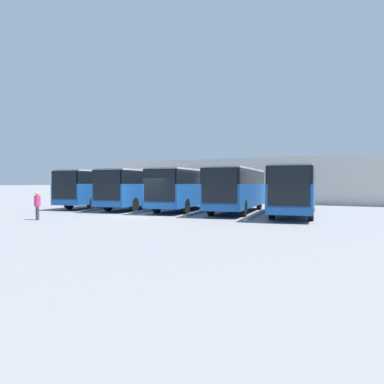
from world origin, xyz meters
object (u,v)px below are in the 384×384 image
(bus_2, at_px, (187,188))
(bus_4, at_px, (102,187))
(bus_1, at_px, (238,188))
(bus_3, at_px, (141,187))
(bus_0, at_px, (295,189))
(pedestrian, at_px, (37,205))

(bus_2, distance_m, bus_4, 8.78)
(bus_1, height_order, bus_2, same)
(bus_1, height_order, bus_3, same)
(bus_0, height_order, pedestrian, bus_0)
(bus_4, xyz_separation_m, pedestrian, (-4.71, 11.04, -0.92))
(bus_1, distance_m, pedestrian, 13.88)
(bus_0, relative_size, pedestrian, 6.73)
(bus_1, xyz_separation_m, pedestrian, (8.46, 10.97, -0.92))
(bus_0, distance_m, pedestrian, 16.44)
(bus_1, distance_m, bus_2, 4.39)
(bus_2, distance_m, pedestrian, 11.81)
(bus_0, distance_m, bus_2, 8.82)
(bus_1, distance_m, bus_3, 8.78)
(bus_1, xyz_separation_m, bus_3, (8.78, 0.10, 0.00))
(bus_0, bearing_deg, pedestrian, 29.15)
(bus_2, height_order, pedestrian, bus_2)
(pedestrian, bearing_deg, bus_0, -107.27)
(bus_1, bearing_deg, bus_3, -8.65)
(bus_2, relative_size, pedestrian, 6.73)
(bus_0, bearing_deg, bus_1, -19.11)
(bus_0, height_order, bus_2, same)
(bus_2, xyz_separation_m, bus_4, (8.78, 0.00, 0.00))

